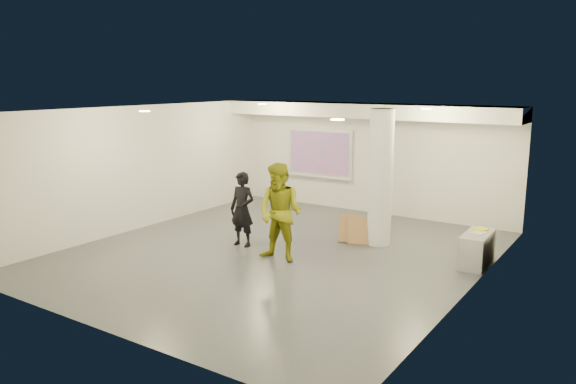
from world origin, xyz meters
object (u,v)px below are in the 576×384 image
Objects in this scene: man at (280,213)px; credenza at (477,249)px; woman at (242,209)px; projection_screen at (319,153)px; column at (381,178)px.

credenza is at bearing 25.29° from man.
projection_screen is at bearing 96.18° from woman.
woman is at bearing -144.18° from column.
man is at bearing -68.24° from projection_screen.
projection_screen is at bearing 149.49° from credenza.
projection_screen is at bearing 139.44° from column.
column is 1.51× the size of man.
credenza is 4.93m from woman.
column is at bearing -40.56° from projection_screen.
man is (-3.39, -1.90, 0.67)m from credenza.
woman is (-2.45, -1.77, -0.68)m from column.
column is 2.68× the size of credenza.
woman is 0.83× the size of man.
projection_screen is 5.23m from man.
credenza is 3.95m from man.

